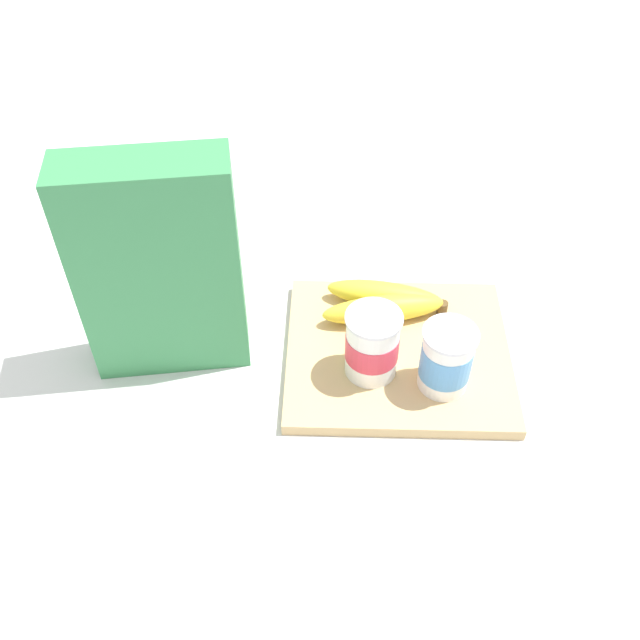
{
  "coord_description": "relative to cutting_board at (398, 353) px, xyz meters",
  "views": [
    {
      "loc": [
        0.08,
        0.62,
        0.7
      ],
      "look_at": [
        0.1,
        0.0,
        0.07
      ],
      "focal_mm": 40.04,
      "sensor_mm": 36.0,
      "label": 1
    }
  ],
  "objects": [
    {
      "name": "ground_plane",
      "position": [
        0.0,
        0.0,
        -0.01
      ],
      "size": [
        2.4,
        2.4,
        0.0
      ],
      "primitive_type": "plane",
      "color": "silver"
    },
    {
      "name": "cutting_board",
      "position": [
        0.0,
        0.0,
        0.0
      ],
      "size": [
        0.29,
        0.25,
        0.02
      ],
      "primitive_type": "cube",
      "color": "tan",
      "rests_on": "ground_plane"
    },
    {
      "name": "cereal_box",
      "position": [
        0.29,
        -0.0,
        0.14
      ],
      "size": [
        0.2,
        0.1,
        0.29
      ],
      "primitive_type": "cube",
      "rotation": [
        0.0,
        0.0,
        0.15
      ],
      "color": "#38844C",
      "rests_on": "ground_plane"
    },
    {
      "name": "yogurt_cup_front",
      "position": [
        -0.05,
        0.06,
        0.05
      ],
      "size": [
        0.07,
        0.07,
        0.09
      ],
      "color": "white",
      "rests_on": "cutting_board"
    },
    {
      "name": "yogurt_cup_back",
      "position": [
        0.04,
        0.04,
        0.05
      ],
      "size": [
        0.07,
        0.07,
        0.09
      ],
      "color": "white",
      "rests_on": "cutting_board"
    },
    {
      "name": "banana_bunch",
      "position": [
        0.02,
        -0.07,
        0.03
      ],
      "size": [
        0.17,
        0.09,
        0.04
      ],
      "color": "yellow",
      "rests_on": "cutting_board"
    }
  ]
}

